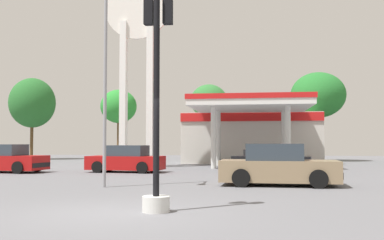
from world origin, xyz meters
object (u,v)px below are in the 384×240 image
object	(u,v)px
car_3	(6,160)
tree_3	(318,95)
tree_1	(119,107)
car_4	(271,160)
traffic_signal_2	(157,123)
tree_0	(32,103)
corner_streetlamp	(103,56)
car_1	(278,167)
tree_2	(209,101)
car_0	(126,160)
station_pole_sign	(137,28)

from	to	relation	value
car_3	tree_3	world-z (taller)	tree_3
tree_1	car_4	bearing A→B (deg)	-50.74
tree_1	car_3	bearing A→B (deg)	-91.62
car_4	traffic_signal_2	xyz separation A→B (m)	(-3.02, -13.45, 1.34)
tree_0	corner_streetlamp	distance (m)	28.48
tree_3	car_4	bearing A→B (deg)	-106.65
tree_0	car_1	bearing A→B (deg)	-46.64
tree_0	tree_3	world-z (taller)	tree_0
tree_2	tree_3	distance (m)	9.13
traffic_signal_2	car_1	bearing A→B (deg)	65.37
car_3	tree_0	distance (m)	19.31
car_0	car_4	xyz separation A→B (m)	(7.47, 0.64, 0.00)
station_pole_sign	car_3	bearing A→B (deg)	-133.36
corner_streetlamp	car_0	bearing A→B (deg)	100.64
tree_1	tree_3	size ratio (longest dim) A/B	0.86
car_0	tree_0	world-z (taller)	tree_0
tree_3	car_1	bearing A→B (deg)	-101.61
tree_2	traffic_signal_2	bearing A→B (deg)	-86.73
corner_streetlamp	tree_1	bearing A→B (deg)	106.12
car_4	tree_0	bearing A→B (deg)	143.80
station_pole_sign	car_1	size ratio (longest dim) A/B	3.23
tree_0	corner_streetlamp	size ratio (longest dim) A/B	1.00
car_0	tree_0	bearing A→B (deg)	130.37
station_pole_sign	car_0	xyz separation A→B (m)	(0.71, -4.73, -8.19)
car_1	tree_0	xyz separation A→B (m)	(-21.18, 22.43, 4.54)
tree_0	tree_1	world-z (taller)	tree_0
tree_2	car_1	bearing A→B (deg)	-77.56
traffic_signal_2	corner_streetlamp	world-z (taller)	corner_streetlamp
car_0	car_3	xyz separation A→B (m)	(-6.11, -0.98, 0.02)
car_0	tree_2	world-z (taller)	tree_2
tree_0	tree_1	bearing A→B (deg)	3.44
corner_streetlamp	car_3	bearing A→B (deg)	137.64
tree_1	tree_3	world-z (taller)	tree_3
car_4	tree_1	size ratio (longest dim) A/B	0.65
traffic_signal_2	tree_2	distance (m)	27.36
car_3	tree_3	distance (m)	24.96
tree_0	car_0	bearing A→B (deg)	-49.63
car_1	tree_1	distance (m)	26.71
car_3	station_pole_sign	bearing A→B (deg)	46.64
station_pole_sign	corner_streetlamp	world-z (taller)	station_pole_sign
car_1	traffic_signal_2	world-z (taller)	traffic_signal_2
car_4	tree_0	distance (m)	26.67
station_pole_sign	corner_streetlamp	bearing A→B (deg)	-80.15
tree_2	tree_3	world-z (taller)	tree_3
car_0	tree_0	xyz separation A→B (m)	(-13.73, 16.16, 4.59)
tree_1	corner_streetlamp	size ratio (longest dim) A/B	0.84
car_3	tree_1	world-z (taller)	tree_1
car_1	tree_1	xyz separation A→B (m)	(-13.06, 22.92, 4.16)
tree_2	corner_streetlamp	xyz separation A→B (m)	(-1.41, -22.24, -0.50)
car_4	tree_3	xyz separation A→B (m)	(4.47, 14.93, 4.85)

